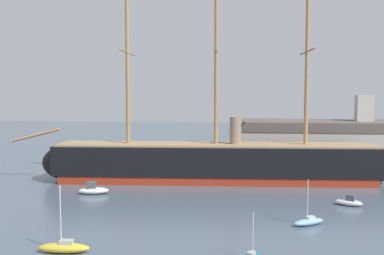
% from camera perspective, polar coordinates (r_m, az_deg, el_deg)
% --- Properties ---
extents(tall_ship, '(68.14, 15.53, 32.76)m').
position_cam_1_polar(tall_ship, '(84.47, 2.87, -4.10)').
color(tall_ship, maroon).
rests_on(tall_ship, ground).
extents(sailboat_foreground_left, '(5.34, 1.97, 6.82)m').
position_cam_1_polar(sailboat_foreground_left, '(50.85, -15.04, -13.63)').
color(sailboat_foreground_left, gold).
rests_on(sailboat_foreground_left, ground).
extents(sailboat_mid_right, '(4.31, 3.43, 5.60)m').
position_cam_1_polar(sailboat_mid_right, '(60.13, 13.77, -10.84)').
color(sailboat_mid_right, '#7FB2D6').
rests_on(sailboat_mid_right, ground).
extents(motorboat_alongside_bow, '(4.95, 2.85, 1.96)m').
position_cam_1_polar(motorboat_alongside_bow, '(76.57, -11.70, -7.29)').
color(motorboat_alongside_bow, silver).
rests_on(motorboat_alongside_bow, ground).
extents(motorboat_alongside_stern, '(4.12, 3.05, 1.60)m').
position_cam_1_polar(motorboat_alongside_stern, '(71.33, 18.25, -8.41)').
color(motorboat_alongside_stern, silver).
rests_on(motorboat_alongside_stern, ground).
extents(dockside_warehouse_right, '(40.75, 16.08, 15.14)m').
position_cam_1_polar(dockside_warehouse_right, '(102.73, 16.19, -1.97)').
color(dockside_warehouse_right, '#565659').
rests_on(dockside_warehouse_right, ground).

